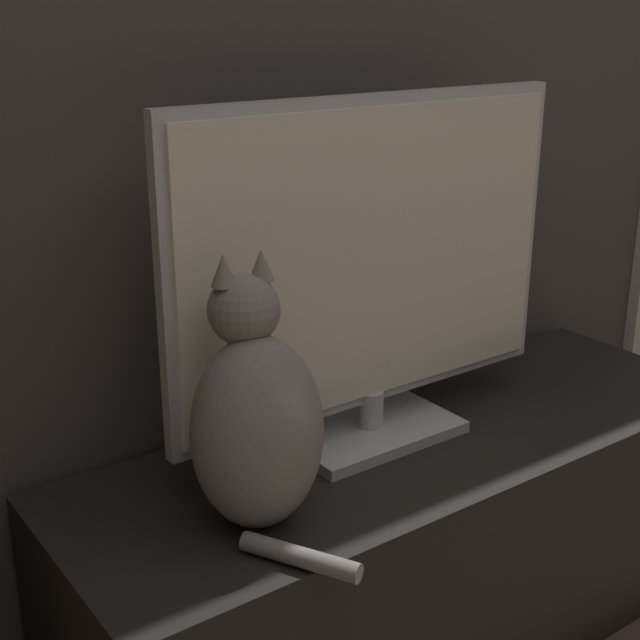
# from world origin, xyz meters

# --- Properties ---
(tv_stand) EXTENTS (1.30, 0.44, 0.44)m
(tv_stand) POSITION_xyz_m (0.00, 0.96, 0.22)
(tv_stand) COLOR black
(tv_stand) RESTS_ON ground_plane
(tv) EXTENTS (0.77, 0.18, 0.59)m
(tv) POSITION_xyz_m (-0.06, 1.01, 0.74)
(tv) COLOR #B7B7BC
(tv) RESTS_ON tv_stand
(cat) EXTENTS (0.21, 0.31, 0.40)m
(cat) POSITION_xyz_m (-0.37, 0.90, 0.60)
(cat) COLOR gray
(cat) RESTS_ON tv_stand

